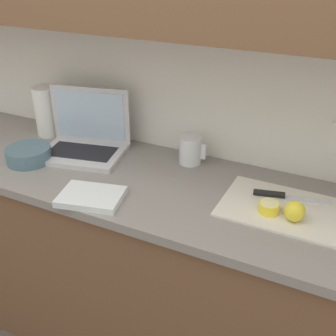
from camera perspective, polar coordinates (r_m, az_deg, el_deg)
The scene contains 11 objects.
ground_plane at distance 2.22m, azimuth -3.37°, elevation -21.73°, with size 12.00×12.00×0.00m, color #564C47.
counter_unit at distance 1.90m, azimuth -4.26°, elevation -12.59°, with size 2.40×0.59×0.89m.
laptop at distance 1.85m, azimuth -11.12°, elevation 4.03°, with size 0.40×0.32×0.27m.
cutting_board at distance 1.50m, azimuth 15.05°, elevation -5.24°, with size 0.40×0.29×0.01m, color silver.
knife at distance 1.54m, azimuth 14.74°, elevation -3.57°, with size 0.27×0.09×0.02m.
lemon_half_cut at distance 1.45m, azimuth 13.52°, elevation -5.20°, with size 0.07×0.07×0.04m.
lemon_whole_beside at distance 1.42m, azimuth 16.79°, elevation -5.62°, with size 0.07×0.07×0.07m.
measuring_cup at distance 1.72m, azimuth 3.08°, elevation 2.45°, with size 0.11×0.09×0.11m.
bowl_white at distance 1.84m, azimuth -18.36°, elevation 1.74°, with size 0.18×0.18×0.06m.
paper_towel_roll at distance 2.05m, azimuth -16.01°, elevation 7.42°, with size 0.12×0.12×0.23m.
dish_towel at distance 1.52m, azimuth -10.36°, elevation -3.85°, with size 0.22×0.16×0.02m, color white.
Camera 1 is at (0.74, -1.23, 1.69)m, focal length 45.00 mm.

